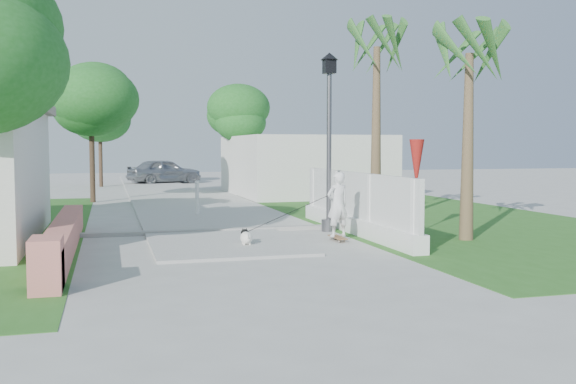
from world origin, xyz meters
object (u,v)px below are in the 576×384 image
object	(u,v)px
bollard	(197,197)
patio_umbrella	(417,165)
dog	(246,237)
parked_car	(164,171)
skateboarder	(313,209)
street_lamp	(329,134)

from	to	relation	value
bollard	patio_umbrella	size ratio (longest dim) A/B	0.47
dog	parked_car	xyz separation A→B (m)	(0.35, 24.59, 0.52)
skateboarder	dog	world-z (taller)	skateboarder
dog	patio_umbrella	bearing A→B (deg)	14.12
street_lamp	skateboarder	xyz separation A→B (m)	(-0.95, -1.63, -1.69)
skateboarder	dog	size ratio (longest dim) A/B	4.42
bollard	skateboarder	world-z (taller)	skateboarder
skateboarder	parked_car	world-z (taller)	skateboarder
patio_umbrella	dog	world-z (taller)	patio_umbrella
bollard	street_lamp	bearing A→B (deg)	-59.04
street_lamp	patio_umbrella	size ratio (longest dim) A/B	1.93
street_lamp	skateboarder	bearing A→B (deg)	-120.18
bollard	dog	world-z (taller)	bollard
street_lamp	bollard	bearing A→B (deg)	120.96
street_lamp	skateboarder	distance (m)	2.54
patio_umbrella	skateboarder	world-z (taller)	patio_umbrella
bollard	skateboarder	bearing A→B (deg)	-74.08
patio_umbrella	skateboarder	xyz separation A→B (m)	(-2.85, -0.63, -0.95)
skateboarder	parked_car	size ratio (longest dim) A/B	0.58
patio_umbrella	parked_car	bearing A→B (deg)	99.76
dog	parked_car	distance (m)	24.60
street_lamp	dog	size ratio (longest dim) A/B	7.94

